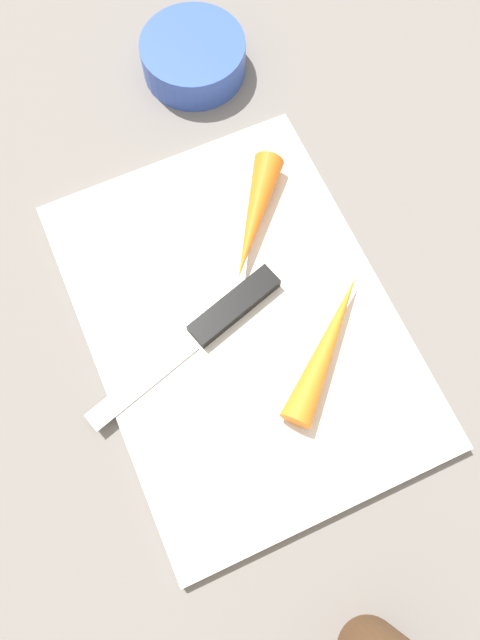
# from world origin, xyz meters

# --- Properties ---
(ground_plane) EXTENTS (1.40, 1.40, 0.00)m
(ground_plane) POSITION_xyz_m (0.00, 0.00, 0.00)
(ground_plane) COLOR slate
(cutting_board) EXTENTS (0.36, 0.26, 0.01)m
(cutting_board) POSITION_xyz_m (0.00, 0.00, 0.01)
(cutting_board) COLOR silver
(cutting_board) RESTS_ON ground_plane
(knife) EXTENTS (0.08, 0.20, 0.01)m
(knife) POSITION_xyz_m (-0.01, -0.02, 0.02)
(knife) COLOR #B7B7BC
(knife) RESTS_ON cutting_board
(carrot_short) EXTENTS (0.12, 0.10, 0.03)m
(carrot_short) POSITION_xyz_m (-0.08, 0.05, 0.03)
(carrot_short) COLOR orange
(carrot_short) RESTS_ON cutting_board
(carrot_long) EXTENTS (0.11, 0.12, 0.03)m
(carrot_long) POSITION_xyz_m (0.05, 0.06, 0.03)
(carrot_long) COLOR orange
(carrot_long) RESTS_ON cutting_board
(small_bowl) EXTENTS (0.11, 0.11, 0.04)m
(small_bowl) POSITION_xyz_m (-0.28, 0.07, 0.02)
(small_bowl) COLOR #3351B2
(small_bowl) RESTS_ON ground_plane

